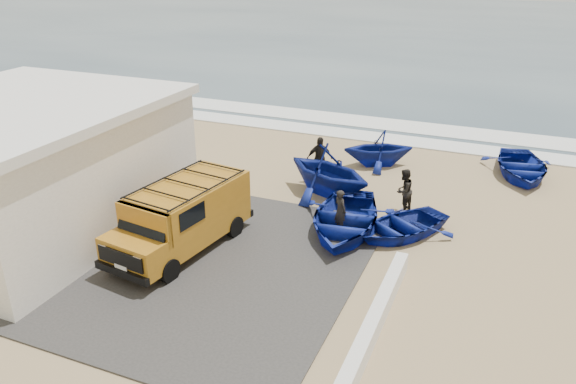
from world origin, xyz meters
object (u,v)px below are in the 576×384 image
(parapet, at_px, (377,317))
(van, at_px, (183,215))
(building, at_px, (20,166))
(fisherman_front, at_px, (340,211))
(boat_near_right, at_px, (402,226))
(fisherman_back, at_px, (319,159))
(boat_near_left, at_px, (344,219))
(fisherman_middle, at_px, (404,190))
(boat_far_right, at_px, (521,167))
(boat_far_left, at_px, (378,148))
(boat_mid_left, at_px, (328,170))

(parapet, distance_m, van, 6.91)
(building, relative_size, fisherman_front, 6.29)
(parapet, height_order, boat_near_right, boat_near_right)
(parapet, distance_m, fisherman_back, 9.88)
(boat_near_left, height_order, fisherman_back, fisherman_back)
(fisherman_middle, bearing_deg, boat_near_right, 31.43)
(boat_near_left, bearing_deg, fisherman_back, 112.57)
(boat_near_left, distance_m, boat_far_right, 9.32)
(boat_near_left, bearing_deg, boat_far_left, 86.98)
(fisherman_front, bearing_deg, boat_near_left, -140.32)
(van, distance_m, fisherman_back, 7.35)
(boat_near_right, bearing_deg, fisherman_front, -132.85)
(fisherman_front, bearing_deg, building, 58.09)
(fisherman_middle, bearing_deg, boat_near_left, -11.49)
(parapet, xyz_separation_m, boat_near_left, (-2.32, 4.64, 0.20))
(boat_far_left, distance_m, fisherman_front, 6.64)
(building, relative_size, parapet, 1.57)
(parapet, relative_size, boat_near_right, 1.72)
(boat_far_left, bearing_deg, van, -48.55)
(building, height_order, boat_far_right, building)
(parapet, distance_m, fisherman_front, 5.27)
(boat_mid_left, distance_m, fisherman_front, 3.08)
(parapet, height_order, van, van)
(parapet, height_order, fisherman_middle, fisherman_middle)
(fisherman_front, bearing_deg, boat_far_left, -48.57)
(boat_mid_left, xyz_separation_m, fisherman_middle, (3.00, -0.36, -0.20))
(parapet, xyz_separation_m, boat_far_right, (3.02, 12.28, 0.15))
(fisherman_back, bearing_deg, parapet, -97.20)
(boat_mid_left, bearing_deg, boat_far_right, -31.39)
(parapet, distance_m, boat_near_left, 5.19)
(boat_far_right, height_order, fisherman_middle, fisherman_middle)
(boat_near_left, distance_m, fisherman_middle, 2.82)
(boat_near_right, xyz_separation_m, boat_far_right, (3.48, 7.17, 0.07))
(boat_far_left, bearing_deg, boat_near_right, -5.86)
(boat_near_right, relative_size, fisherman_front, 2.34)
(van, height_order, fisherman_back, van)
(building, relative_size, van, 1.78)
(boat_near_right, distance_m, boat_far_left, 6.61)
(building, relative_size, boat_near_right, 2.69)
(boat_near_left, relative_size, fisherman_back, 2.48)
(fisherman_front, height_order, fisherman_back, fisherman_back)
(boat_near_right, bearing_deg, boat_far_left, 144.98)
(boat_near_left, bearing_deg, fisherman_front, 173.98)
(van, bearing_deg, fisherman_front, 43.91)
(building, xyz_separation_m, boat_far_left, (9.66, 10.27, -1.37))
(fisherman_middle, bearing_deg, parapet, 27.21)
(boat_near_left, distance_m, boat_near_right, 1.92)
(van, distance_m, fisherman_middle, 7.96)
(parapet, bearing_deg, fisherman_back, 118.24)
(fisherman_middle, bearing_deg, van, -26.68)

